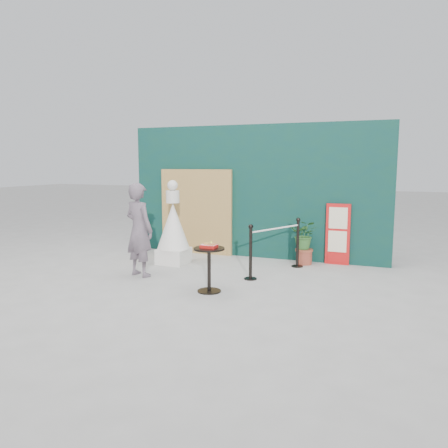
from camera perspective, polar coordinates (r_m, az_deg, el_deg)
The scene contains 10 objects.
ground at distance 7.39m, azimuth -3.46°, elevation -8.90°, with size 60.00×60.00×0.00m, color #ADAAA5.
back_wall at distance 10.04m, azimuth 4.10°, elevation 4.26°, with size 6.00×0.30×3.00m, color #0A3031.
bamboo_fence at distance 10.40m, azimuth -3.66°, elevation 1.62°, with size 1.80×0.08×2.00m, color tan.
woman at distance 8.42m, azimuth -11.03°, elevation -0.76°, with size 0.65×0.43×1.78m, color #665763.
menu_board at distance 9.55m, azimuth 14.64°, elevation -1.31°, with size 0.50×0.07×1.30m.
statue at distance 9.38m, azimuth -6.64°, elevation -0.76°, with size 0.70×0.70×1.79m.
cafe_table at distance 7.30m, azimuth -1.96°, elevation -5.06°, with size 0.52×0.52×0.75m.
food_basket at distance 7.24m, azimuth -1.95°, elevation -2.83°, with size 0.26×0.19×0.11m.
planter at distance 9.44m, azimuth 10.46°, elevation -1.91°, with size 0.56×0.48×0.94m.
stanchion_barrier at distance 8.62m, azimuth 6.74°, elevation -3.13°, with size 0.84×1.54×1.03m.
Camera 1 is at (3.00, -6.41, 2.14)m, focal length 35.00 mm.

